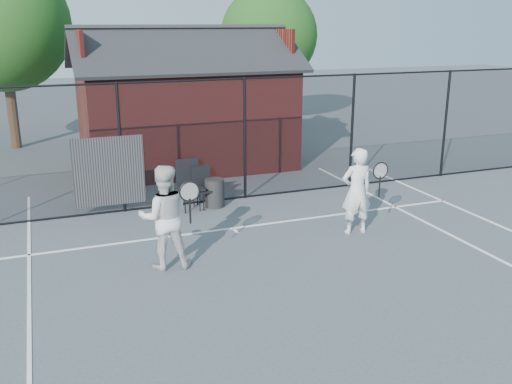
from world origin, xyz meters
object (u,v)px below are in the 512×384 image
object	(u,v)px
player_front	(357,191)
chair_left	(204,188)
player_back	(164,217)
clubhouse	(185,113)
waste_bin	(215,193)
chair_right	(191,186)

from	to	relation	value
player_front	chair_left	distance (m)	3.74
player_back	clubhouse	bearing A→B (deg)	73.05
chair_left	player_front	bearing A→B (deg)	-53.75
chair_left	waste_bin	xyz separation A→B (m)	(0.25, 0.00, -0.14)
player_back	chair_left	xyz separation A→B (m)	(1.59, 3.04, -0.46)
player_back	chair_left	size ratio (longest dim) A/B	1.96
clubhouse	chair_left	xyz separation A→B (m)	(-0.68, -4.40, -1.12)
player_front	chair_left	world-z (taller)	player_front
player_front	waste_bin	size ratio (longest dim) A/B	2.68
clubhouse	chair_right	world-z (taller)	clubhouse
player_back	chair_right	bearing A→B (deg)	67.38
player_front	chair_left	xyz separation A→B (m)	(-2.50, 2.75, -0.43)
player_back	chair_left	bearing A→B (deg)	62.40
clubhouse	chair_right	bearing A→B (deg)	-102.80
chair_left	chair_right	distance (m)	0.34
clubhouse	waste_bin	world-z (taller)	clubhouse
clubhouse	player_front	xyz separation A→B (m)	(1.82, -7.15, -0.69)
player_back	chair_left	world-z (taller)	player_back
chair_right	player_front	bearing A→B (deg)	-48.29
chair_left	player_back	bearing A→B (deg)	-123.56
player_front	waste_bin	distance (m)	3.59
player_back	waste_bin	size ratio (longest dim) A/B	2.78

